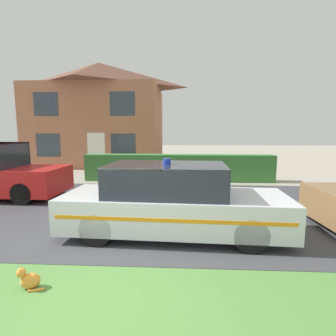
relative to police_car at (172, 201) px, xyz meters
name	(u,v)px	position (x,y,z in m)	size (l,w,h in m)	color
ground_plane	(100,295)	(-0.87, -2.12, -0.72)	(80.00, 80.00, 0.00)	#A89E8E
road_strip	(144,207)	(-0.87, 1.91, -0.71)	(28.00, 6.60, 0.01)	#424247
lawn_verge	(98,299)	(-0.87, -2.20, -0.71)	(28.00, 1.63, 0.01)	#568C42
garden_hedge	(179,168)	(0.05, 6.17, -0.14)	(8.22, 0.70, 1.16)	#3D7F38
police_car	(172,201)	(0.00, 0.00, 0.00)	(4.62, 1.84, 1.59)	black
cat	(29,280)	(-1.89, -2.03, -0.59)	(0.38, 0.24, 0.32)	orange
house_left	(100,113)	(-5.28, 12.18, 2.65)	(8.26, 6.01, 6.60)	#A86B4C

